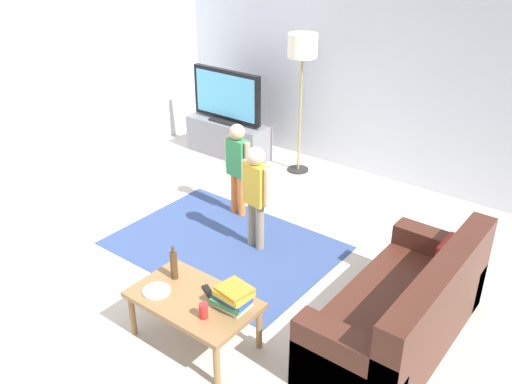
{
  "coord_description": "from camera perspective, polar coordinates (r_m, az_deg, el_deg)",
  "views": [
    {
      "loc": [
        2.94,
        -3.2,
        3.1
      ],
      "look_at": [
        0.0,
        0.6,
        0.65
      ],
      "focal_mm": 39.09,
      "sensor_mm": 36.0,
      "label": 1
    }
  ],
  "objects": [
    {
      "name": "ground",
      "position": [
        5.34,
        -3.99,
        -8.57
      ],
      "size": [
        7.8,
        7.8,
        0.0
      ],
      "primitive_type": "plane",
      "color": "beige"
    },
    {
      "name": "area_rug",
      "position": [
        5.77,
        -3.23,
        -5.46
      ],
      "size": [
        2.2,
        1.6,
        0.01
      ],
      "primitive_type": "cube",
      "color": "#33477A",
      "rests_on": "ground"
    },
    {
      "name": "coffee_table",
      "position": [
        4.43,
        -6.4,
        -11.2
      ],
      "size": [
        1.0,
        0.6,
        0.42
      ],
      "color": "olive",
      "rests_on": "ground"
    },
    {
      "name": "wall_left",
      "position": [
        6.97,
        -23.56,
        10.28
      ],
      "size": [
        0.12,
        6.0,
        2.7
      ],
      "primitive_type": "cube",
      "color": "silver",
      "rests_on": "ground"
    },
    {
      "name": "child_center",
      "position": [
        5.43,
        -0.01,
        0.33
      ],
      "size": [
        0.37,
        0.18,
        1.1
      ],
      "color": "gray",
      "rests_on": "ground"
    },
    {
      "name": "tv_stand",
      "position": [
        7.8,
        -2.83,
        5.53
      ],
      "size": [
        1.2,
        0.44,
        0.5
      ],
      "color": "slate",
      "rests_on": "ground"
    },
    {
      "name": "child_near_tv",
      "position": [
        6.07,
        -1.91,
        3.15
      ],
      "size": [
        0.36,
        0.17,
        1.07
      ],
      "color": "orange",
      "rests_on": "ground"
    },
    {
      "name": "bottle",
      "position": [
        4.56,
        -8.4,
        -7.38
      ],
      "size": [
        0.06,
        0.06,
        0.3
      ],
      "color": "#4C3319",
      "rests_on": "coffee_table"
    },
    {
      "name": "floor_lamp",
      "position": [
        6.91,
        4.76,
        13.95
      ],
      "size": [
        0.36,
        0.36,
        1.78
      ],
      "color": "#262626",
      "rests_on": "ground"
    },
    {
      "name": "tv_remote",
      "position": [
        4.43,
        -4.89,
        -10.12
      ],
      "size": [
        0.17,
        0.12,
        0.02
      ],
      "primitive_type": "cube",
      "rotation": [
        0.0,
        0.0,
        -0.48
      ],
      "color": "black",
      "rests_on": "coffee_table"
    },
    {
      "name": "plate",
      "position": [
        4.5,
        -10.13,
        -9.93
      ],
      "size": [
        0.22,
        0.22,
        0.02
      ],
      "color": "white",
      "rests_on": "coffee_table"
    },
    {
      "name": "soda_can",
      "position": [
        4.17,
        -5.4,
        -12.01
      ],
      "size": [
        0.07,
        0.07,
        0.12
      ],
      "primitive_type": "cylinder",
      "color": "red",
      "rests_on": "coffee_table"
    },
    {
      "name": "couch",
      "position": [
        4.57,
        15.2,
        -12.1
      ],
      "size": [
        0.8,
        1.8,
        0.86
      ],
      "color": "#472319",
      "rests_on": "ground"
    },
    {
      "name": "wall_back",
      "position": [
        7.08,
        12.25,
        12.13
      ],
      "size": [
        6.0,
        0.12,
        2.7
      ],
      "primitive_type": "cube",
      "color": "silver",
      "rests_on": "ground"
    },
    {
      "name": "book_stack",
      "position": [
        4.23,
        -2.39,
        -10.71
      ],
      "size": [
        0.3,
        0.25,
        0.19
      ],
      "color": "white",
      "rests_on": "coffee_table"
    },
    {
      "name": "tv",
      "position": [
        7.58,
        -3.04,
        9.73
      ],
      "size": [
        1.1,
        0.28,
        0.71
      ],
      "color": "black",
      "rests_on": "tv_stand"
    }
  ]
}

